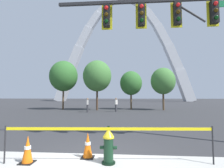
# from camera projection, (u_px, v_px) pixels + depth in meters

# --- Properties ---
(ground_plane) EXTENTS (240.00, 240.00, 0.00)m
(ground_plane) POSITION_uv_depth(u_px,v_px,m) (94.00, 158.00, 5.02)
(ground_plane) COLOR #333335
(fire_hydrant) EXTENTS (0.46, 0.48, 0.99)m
(fire_hydrant) POSITION_uv_depth(u_px,v_px,m) (108.00, 146.00, 4.66)
(fire_hydrant) COLOR black
(fire_hydrant) RESTS_ON ground
(caution_tape_barrier) EXTENTS (5.55, 0.41, 1.00)m
(caution_tape_barrier) POSITION_uv_depth(u_px,v_px,m) (108.00, 138.00, 4.63)
(caution_tape_barrier) COLOR #232326
(caution_tape_barrier) RESTS_ON ground
(traffic_cone_by_hydrant) EXTENTS (0.36, 0.36, 0.73)m
(traffic_cone_by_hydrant) POSITION_uv_depth(u_px,v_px,m) (88.00, 145.00, 5.07)
(traffic_cone_by_hydrant) COLOR black
(traffic_cone_by_hydrant) RESTS_ON ground
(traffic_cone_mid_sidewalk) EXTENTS (0.36, 0.36, 0.73)m
(traffic_cone_mid_sidewalk) POSITION_uv_depth(u_px,v_px,m) (28.00, 150.00, 4.67)
(traffic_cone_mid_sidewalk) COLOR black
(traffic_cone_mid_sidewalk) RESTS_ON ground
(traffic_signal_gantry) EXTENTS (7.82, 0.44, 6.00)m
(traffic_signal_gantry) POSITION_uv_depth(u_px,v_px,m) (189.00, 29.00, 6.77)
(traffic_signal_gantry) COLOR #232326
(traffic_signal_gantry) RESTS_ON ground
(monument_arch) EXTENTS (48.84, 3.27, 38.81)m
(monument_arch) POSITION_uv_depth(u_px,v_px,m) (123.00, 54.00, 62.19)
(monument_arch) COLOR silver
(monument_arch) RESTS_ON ground
(tree_far_left) EXTENTS (3.76, 3.76, 6.58)m
(tree_far_left) POSITION_uv_depth(u_px,v_px,m) (64.00, 76.00, 23.58)
(tree_far_left) COLOR brown
(tree_far_left) RESTS_ON ground
(tree_left_mid) EXTENTS (3.67, 3.67, 6.43)m
(tree_left_mid) POSITION_uv_depth(u_px,v_px,m) (97.00, 76.00, 22.54)
(tree_left_mid) COLOR #473323
(tree_left_mid) RESTS_ON ground
(tree_center_left) EXTENTS (2.97, 2.97, 5.20)m
(tree_center_left) POSITION_uv_depth(u_px,v_px,m) (131.00, 83.00, 23.67)
(tree_center_left) COLOR brown
(tree_center_left) RESTS_ON ground
(tree_center_right) EXTENTS (3.13, 3.13, 5.47)m
(tree_center_right) POSITION_uv_depth(u_px,v_px,m) (163.00, 81.00, 22.50)
(tree_center_right) COLOR brown
(tree_center_right) RESTS_ON ground
(pedestrian_walking_left) EXTENTS (0.38, 0.39, 1.59)m
(pedestrian_walking_left) POSITION_uv_depth(u_px,v_px,m) (116.00, 105.00, 19.95)
(pedestrian_walking_left) COLOR #38383D
(pedestrian_walking_left) RESTS_ON ground
(pedestrian_standing_center) EXTENTS (0.27, 0.38, 1.59)m
(pedestrian_standing_center) POSITION_uv_depth(u_px,v_px,m) (88.00, 105.00, 19.40)
(pedestrian_standing_center) COLOR #38383D
(pedestrian_standing_center) RESTS_ON ground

